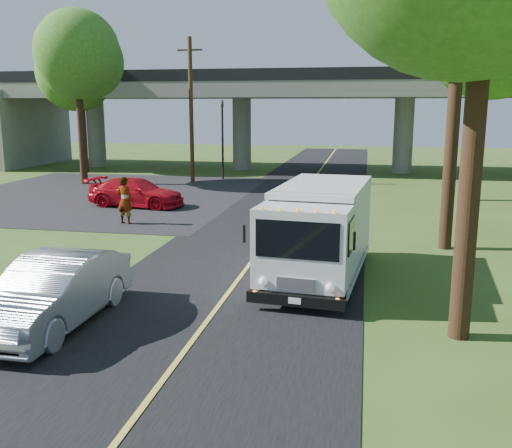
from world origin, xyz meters
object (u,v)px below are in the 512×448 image
(traffic_signal, at_px, (222,131))
(tree_right_far, at_px, (491,34))
(utility_pole, at_px, (191,110))
(silver_sedan, at_px, (54,292))
(pedestrian, at_px, (125,201))
(tree_left_lot, at_px, (78,54))
(red_sedan, at_px, (136,192))
(tree_left_far, at_px, (81,68))
(step_van, at_px, (319,229))

(traffic_signal, height_order, tree_right_far, tree_right_far)
(utility_pole, distance_m, silver_sedan, 24.66)
(pedestrian, bearing_deg, tree_left_lot, -46.18)
(traffic_signal, distance_m, utility_pole, 2.86)
(red_sedan, relative_size, silver_sedan, 1.01)
(utility_pole, xyz_separation_m, silver_sedan, (4.20, -24.00, -3.81))
(red_sedan, height_order, silver_sedan, silver_sedan)
(traffic_signal, height_order, tree_left_lot, tree_left_lot)
(utility_pole, distance_m, pedestrian, 13.74)
(tree_left_far, relative_size, silver_sedan, 2.09)
(pedestrian, bearing_deg, utility_pole, -75.19)
(traffic_signal, xyz_separation_m, utility_pole, (-1.50, -2.00, 1.40))
(traffic_signal, relative_size, step_van, 0.80)
(tree_left_lot, relative_size, red_sedan, 2.20)
(traffic_signal, bearing_deg, utility_pole, -126.87)
(utility_pole, relative_size, pedestrian, 4.55)
(utility_pole, relative_size, silver_sedan, 1.90)
(tree_right_far, xyz_separation_m, tree_left_lot, (-23.00, 2.00, -0.40))
(tree_right_far, xyz_separation_m, silver_sedan, (-12.50, -19.84, -7.52))
(tree_right_far, xyz_separation_m, tree_left_far, (-26.00, 8.00, -0.85))
(tree_left_far, relative_size, step_van, 1.52)
(step_van, xyz_separation_m, pedestrian, (-8.54, 6.12, -0.45))
(silver_sedan, xyz_separation_m, pedestrian, (-3.04, 10.80, 0.21))
(step_van, distance_m, silver_sedan, 7.26)
(step_van, distance_m, red_sedan, 14.11)
(tree_left_lot, height_order, red_sedan, tree_left_lot)
(traffic_signal, distance_m, tree_left_lot, 10.01)
(traffic_signal, height_order, silver_sedan, traffic_signal)
(tree_left_lot, distance_m, step_van, 24.33)
(tree_left_lot, bearing_deg, red_sedan, -48.10)
(traffic_signal, height_order, red_sedan, traffic_signal)
(tree_left_lot, bearing_deg, utility_pole, 18.97)
(traffic_signal, relative_size, tree_right_far, 0.47)
(utility_pole, xyz_separation_m, tree_left_lot, (-6.29, -2.16, 3.31))
(step_van, bearing_deg, utility_pole, 122.09)
(red_sedan, bearing_deg, tree_left_far, 42.04)
(tree_right_far, height_order, tree_left_lot, tree_right_far)
(pedestrian, bearing_deg, silver_sedan, 115.50)
(traffic_signal, height_order, step_van, traffic_signal)
(tree_left_far, bearing_deg, tree_left_lot, -63.43)
(red_sedan, xyz_separation_m, pedestrian, (1.20, -4.06, 0.30))
(tree_left_far, bearing_deg, utility_pole, -22.43)
(traffic_signal, xyz_separation_m, tree_left_lot, (-7.79, -4.16, 4.70))
(tree_right_far, distance_m, tree_left_far, 27.22)
(tree_left_lot, relative_size, tree_left_far, 1.06)
(utility_pole, bearing_deg, red_sedan, -90.21)
(tree_left_far, bearing_deg, red_sedan, -54.49)
(tree_right_far, bearing_deg, tree_left_far, 162.90)
(tree_left_lot, height_order, pedestrian, tree_left_lot)
(traffic_signal, bearing_deg, tree_left_lot, -151.89)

